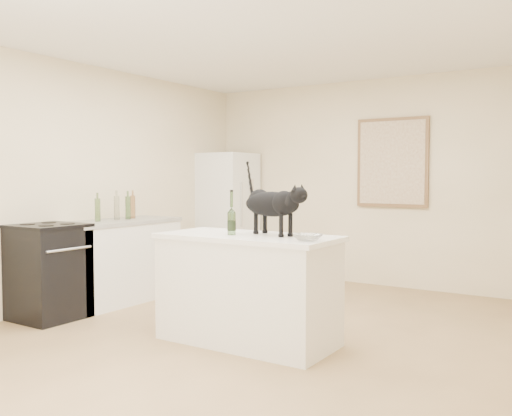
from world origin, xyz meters
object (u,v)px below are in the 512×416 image
object	(u,v)px
wine_bottle	(232,215)
fridge	(227,214)
stove	(49,273)
black_cat	(272,207)
glass_bowl	(308,238)

from	to	relation	value
wine_bottle	fridge	bearing A→B (deg)	126.49
stove	black_cat	size ratio (longest dim) A/B	1.39
stove	wine_bottle	xyz separation A→B (m)	(1.94, 0.32, 0.61)
fridge	glass_bowl	xyz separation A→B (m)	(2.68, -2.69, 0.08)
wine_bottle	black_cat	bearing A→B (deg)	30.14
stove	fridge	world-z (taller)	fridge
wine_bottle	glass_bowl	size ratio (longest dim) A/B	1.50
black_cat	fridge	bearing A→B (deg)	151.41
wine_bottle	glass_bowl	xyz separation A→B (m)	(0.74, -0.06, -0.14)
stove	glass_bowl	distance (m)	2.73
black_cat	wine_bottle	distance (m)	0.34
fridge	wine_bottle	distance (m)	3.28
black_cat	wine_bottle	bearing A→B (deg)	-130.62
fridge	black_cat	world-z (taller)	fridge
stove	glass_bowl	size ratio (longest dim) A/B	4.18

